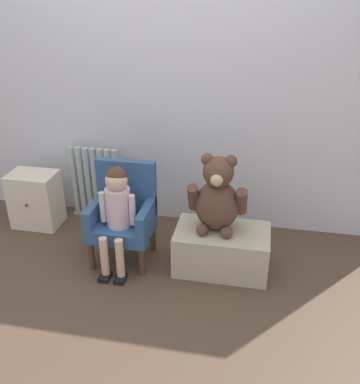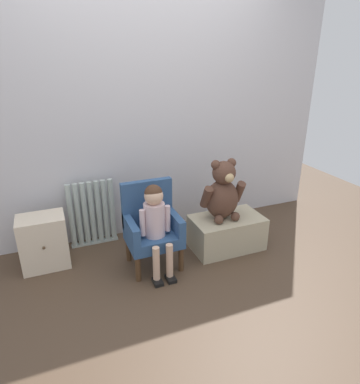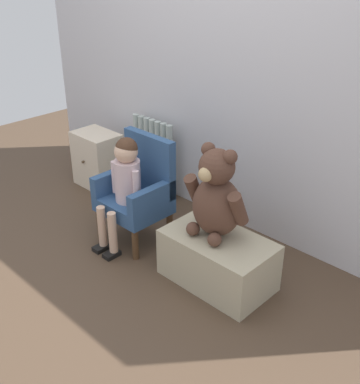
{
  "view_description": "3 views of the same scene",
  "coord_description": "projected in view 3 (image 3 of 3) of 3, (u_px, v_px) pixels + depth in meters",
  "views": [
    {
      "loc": [
        0.74,
        -2.04,
        1.86
      ],
      "look_at": [
        0.25,
        0.47,
        0.57
      ],
      "focal_mm": 40.0,
      "sensor_mm": 36.0,
      "label": 1
    },
    {
      "loc": [
        -0.89,
        -1.96,
        1.69
      ],
      "look_at": [
        0.11,
        0.52,
        0.6
      ],
      "focal_mm": 32.0,
      "sensor_mm": 36.0,
      "label": 2
    },
    {
      "loc": [
        2.02,
        -1.37,
        1.81
      ],
      "look_at": [
        0.27,
        0.43,
        0.51
      ],
      "focal_mm": 45.0,
      "sensor_mm": 36.0,
      "label": 3
    }
  ],
  "objects": [
    {
      "name": "ground_plane",
      "position": [
        101.0,
        275.0,
        2.96
      ],
      "size": [
        6.0,
        6.0,
        0.0
      ],
      "primitive_type": "plane",
      "color": "#4A3728"
    },
    {
      "name": "large_teddy_bear",
      "position": [
        216.0,
        197.0,
        2.7
      ],
      "size": [
        0.4,
        0.28,
        0.55
      ],
      "color": "#523528",
      "rests_on": "low_bench"
    },
    {
      "name": "child_armchair",
      "position": [
        138.0,
        190.0,
        3.2
      ],
      "size": [
        0.43,
        0.37,
        0.72
      ],
      "color": "#2E4E7A",
      "rests_on": "ground_plane"
    },
    {
      "name": "back_wall",
      "position": [
        224.0,
        50.0,
        3.11
      ],
      "size": [
        3.8,
        0.05,
        2.4
      ],
      "primitive_type": "cube",
      "color": "silver",
      "rests_on": "ground_plane"
    },
    {
      "name": "low_bench",
      "position": [
        218.0,
        260.0,
        2.84
      ],
      "size": [
        0.65,
        0.38,
        0.31
      ],
      "primitive_type": "cube",
      "color": "tan",
      "rests_on": "ground_plane"
    },
    {
      "name": "small_dresser",
      "position": [
        98.0,
        159.0,
        3.97
      ],
      "size": [
        0.38,
        0.29,
        0.46
      ],
      "color": "beige",
      "rests_on": "ground_plane"
    },
    {
      "name": "child_figure",
      "position": [
        124.0,
        177.0,
        3.06
      ],
      "size": [
        0.25,
        0.35,
        0.75
      ],
      "color": "beige",
      "rests_on": "ground_plane"
    },
    {
      "name": "radiator",
      "position": [
        153.0,
        158.0,
        3.8
      ],
      "size": [
        0.43,
        0.05,
        0.62
      ],
      "color": "#A6B4AD",
      "rests_on": "ground_plane"
    }
  ]
}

